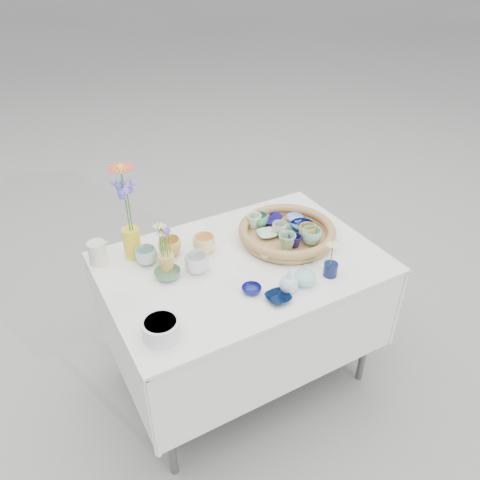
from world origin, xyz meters
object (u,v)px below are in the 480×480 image
display_table (242,373)px  bud_vase_seafoam (305,275)px  tall_vase_yellow (132,243)px  wicker_tray (287,233)px

display_table → bud_vase_seafoam: size_ratio=12.65×
bud_vase_seafoam → tall_vase_yellow: 0.80m
wicker_tray → bud_vase_seafoam: (-0.13, -0.33, 0.01)m
wicker_tray → tall_vase_yellow: (-0.70, 0.23, 0.04)m
bud_vase_seafoam → tall_vase_yellow: tall_vase_yellow is taller
bud_vase_seafoam → tall_vase_yellow: size_ratio=0.66×
tall_vase_yellow → display_table: bearing=-33.6°
wicker_tray → tall_vase_yellow: bearing=161.9°
wicker_tray → bud_vase_seafoam: 0.35m
wicker_tray → bud_vase_seafoam: bud_vase_seafoam is taller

